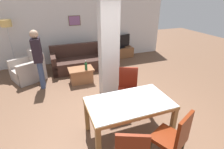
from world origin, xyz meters
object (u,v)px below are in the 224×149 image
object	(u,v)px
tv_screen	(121,42)
floor_lamp	(7,28)
standing_person	(38,56)
sofa	(79,61)
coffee_table	(81,75)
bottle	(86,66)
armchair	(29,70)
dining_table	(129,109)
dining_chair_near_right	(174,136)
tv_stand	(121,53)
dining_chair_far_right	(128,87)

from	to	relation	value
tv_screen	floor_lamp	xyz separation A→B (m)	(-4.04, -0.09, 0.83)
floor_lamp	standing_person	bearing A→B (deg)	-60.90
sofa	coffee_table	distance (m)	1.07
bottle	floor_lamp	bearing A→B (deg)	140.72
armchair	standing_person	bearing A→B (deg)	-178.09
coffee_table	standing_person	world-z (taller)	standing_person
dining_table	armchair	bearing A→B (deg)	119.92
dining_chair_near_right	tv_screen	xyz separation A→B (m)	(1.27, 5.05, 0.14)
armchair	floor_lamp	xyz separation A→B (m)	(-0.47, 0.81, 1.20)
dining_chair_near_right	standing_person	distance (m)	3.96
bottle	floor_lamp	xyz separation A→B (m)	(-2.12, 1.74, 0.95)
sofa	tv_screen	bearing A→B (deg)	-161.74
tv_stand	tv_screen	xyz separation A→B (m)	(0.00, 0.00, 0.47)
dining_chair_far_right	standing_person	bearing A→B (deg)	-18.60
dining_chair_near_right	sofa	distance (m)	4.47
armchair	tv_stand	world-z (taller)	armchair
dining_table	standing_person	size ratio (longest dim) A/B	0.92
dining_table	floor_lamp	xyz separation A→B (m)	(-2.39, 4.15, 0.91)
tv_stand	tv_screen	distance (m)	0.47
standing_person	dining_table	bearing A→B (deg)	34.84
bottle	tv_screen	world-z (taller)	tv_screen
dining_chair_near_right	floor_lamp	xyz separation A→B (m)	(-2.77, 4.96, 0.97)
tv_stand	standing_person	xyz separation A→B (m)	(-3.19, -1.61, 0.76)
dining_chair_far_right	standing_person	distance (m)	2.65
tv_screen	dining_table	bearing A→B (deg)	49.29
coffee_table	tv_screen	xyz separation A→B (m)	(2.06, 1.70, 0.45)
sofa	armchair	distance (m)	1.66
armchair	tv_screen	bearing A→B (deg)	-102.02
dining_table	tv_stand	bearing A→B (deg)	68.68
tv_stand	bottle	bearing A→B (deg)	-136.36
coffee_table	tv_screen	world-z (taller)	tv_screen
bottle	standing_person	size ratio (longest dim) A/B	0.17
dining_table	tv_stand	world-z (taller)	dining_table
coffee_table	tv_screen	distance (m)	2.71
armchair	sofa	bearing A→B (deg)	-106.96
dining_table	bottle	world-z (taller)	dining_table
dining_table	tv_screen	world-z (taller)	tv_screen
armchair	bottle	world-z (taller)	armchair
dining_chair_far_right	bottle	size ratio (longest dim) A/B	3.54
dining_chair_near_right	coffee_table	size ratio (longest dim) A/B	1.32
tv_stand	dining_table	bearing A→B (deg)	-111.32
dining_chair_far_right	sofa	distance (m)	2.84
tv_stand	floor_lamp	xyz separation A→B (m)	(-4.04, -0.09, 1.30)
dining_chair_far_right	sofa	size ratio (longest dim) A/B	0.52
coffee_table	floor_lamp	bearing A→B (deg)	140.89
dining_table	standing_person	bearing A→B (deg)	120.39
dining_table	coffee_table	bearing A→B (deg)	99.07
sofa	bottle	bearing A→B (deg)	90.86
dining_table	tv_screen	bearing A→B (deg)	68.68
dining_table	armchair	size ratio (longest dim) A/B	1.38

